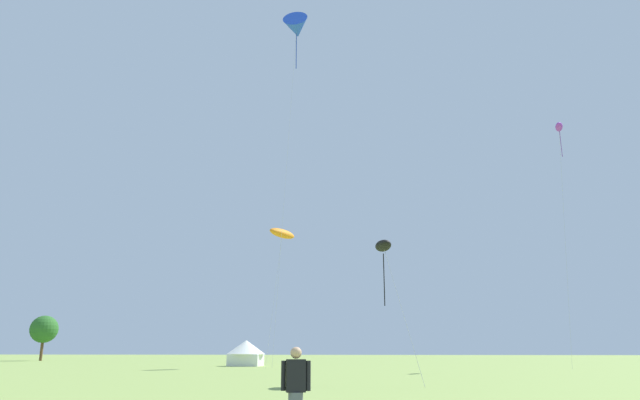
{
  "coord_description": "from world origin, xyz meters",
  "views": [
    {
      "loc": [
        4.27,
        -3.19,
        1.67
      ],
      "look_at": [
        0.0,
        32.0,
        10.97
      ],
      "focal_mm": 32.13,
      "sensor_mm": 36.0,
      "label": 1
    }
  ],
  "objects_px": {
    "kite_purple_parafoil": "(559,128)",
    "kite_black_parafoil": "(383,246)",
    "person_spectator": "(296,395)",
    "festival_tent_left": "(246,352)",
    "kite_orange_parafoil": "(282,234)",
    "tree_distant_left": "(44,329)",
    "kite_blue_delta": "(297,28)"
  },
  "relations": [
    {
      "from": "kite_purple_parafoil",
      "to": "kite_black_parafoil",
      "type": "distance_m",
      "value": 35.83
    },
    {
      "from": "kite_black_parafoil",
      "to": "person_spectator",
      "type": "height_order",
      "value": "kite_black_parafoil"
    },
    {
      "from": "festival_tent_left",
      "to": "kite_purple_parafoil",
      "type": "bearing_deg",
      "value": -8.74
    },
    {
      "from": "kite_black_parafoil",
      "to": "person_spectator",
      "type": "distance_m",
      "value": 20.01
    },
    {
      "from": "kite_purple_parafoil",
      "to": "person_spectator",
      "type": "bearing_deg",
      "value": -113.07
    },
    {
      "from": "kite_orange_parafoil",
      "to": "tree_distant_left",
      "type": "relative_size",
      "value": 1.98
    },
    {
      "from": "kite_blue_delta",
      "to": "person_spectator",
      "type": "xyz_separation_m",
      "value": [
        7.61,
        -44.8,
        -35.58
      ]
    },
    {
      "from": "kite_blue_delta",
      "to": "kite_black_parafoil",
      "type": "height_order",
      "value": "kite_blue_delta"
    },
    {
      "from": "festival_tent_left",
      "to": "tree_distant_left",
      "type": "height_order",
      "value": "tree_distant_left"
    },
    {
      "from": "person_spectator",
      "to": "tree_distant_left",
      "type": "relative_size",
      "value": 0.25
    },
    {
      "from": "kite_blue_delta",
      "to": "tree_distant_left",
      "type": "bearing_deg",
      "value": 145.18
    },
    {
      "from": "kite_purple_parafoil",
      "to": "kite_black_parafoil",
      "type": "relative_size",
      "value": 3.25
    },
    {
      "from": "kite_blue_delta",
      "to": "festival_tent_left",
      "type": "bearing_deg",
      "value": 136.74
    },
    {
      "from": "kite_blue_delta",
      "to": "kite_black_parafoil",
      "type": "bearing_deg",
      "value": -70.49
    },
    {
      "from": "kite_black_parafoil",
      "to": "kite_orange_parafoil",
      "type": "relative_size",
      "value": 0.53
    },
    {
      "from": "kite_purple_parafoil",
      "to": "kite_orange_parafoil",
      "type": "relative_size",
      "value": 1.72
    },
    {
      "from": "tree_distant_left",
      "to": "festival_tent_left",
      "type": "bearing_deg",
      "value": -33.37
    },
    {
      "from": "kite_black_parafoil",
      "to": "kite_orange_parafoil",
      "type": "height_order",
      "value": "kite_orange_parafoil"
    },
    {
      "from": "kite_blue_delta",
      "to": "kite_black_parafoil",
      "type": "distance_m",
      "value": 40.2
    },
    {
      "from": "person_spectator",
      "to": "tree_distant_left",
      "type": "xyz_separation_m",
      "value": [
        -53.46,
        76.69,
        4.01
      ]
    },
    {
      "from": "tree_distant_left",
      "to": "kite_orange_parafoil",
      "type": "bearing_deg",
      "value": -35.05
    },
    {
      "from": "person_spectator",
      "to": "tree_distant_left",
      "type": "height_order",
      "value": "tree_distant_left"
    },
    {
      "from": "festival_tent_left",
      "to": "tree_distant_left",
      "type": "distance_m",
      "value": 47.82
    },
    {
      "from": "kite_purple_parafoil",
      "to": "kite_orange_parafoil",
      "type": "distance_m",
      "value": 30.08
    },
    {
      "from": "kite_orange_parafoil",
      "to": "festival_tent_left",
      "type": "xyz_separation_m",
      "value": [
        -4.65,
        4.97,
        -11.74
      ]
    },
    {
      "from": "kite_blue_delta",
      "to": "kite_orange_parafoil",
      "type": "distance_m",
      "value": 23.26
    },
    {
      "from": "kite_blue_delta",
      "to": "festival_tent_left",
      "type": "relative_size",
      "value": 9.3
    },
    {
      "from": "kite_purple_parafoil",
      "to": "kite_orange_parafoil",
      "type": "height_order",
      "value": "kite_purple_parafoil"
    },
    {
      "from": "person_spectator",
      "to": "festival_tent_left",
      "type": "xyz_separation_m",
      "value": [
        -13.62,
        50.46,
        0.63
      ]
    },
    {
      "from": "kite_orange_parafoil",
      "to": "kite_blue_delta",
      "type": "bearing_deg",
      "value": -26.79
    },
    {
      "from": "kite_purple_parafoil",
      "to": "festival_tent_left",
      "type": "height_order",
      "value": "kite_purple_parafoil"
    },
    {
      "from": "kite_blue_delta",
      "to": "kite_purple_parafoil",
      "type": "bearing_deg",
      "value": 1.25
    }
  ]
}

